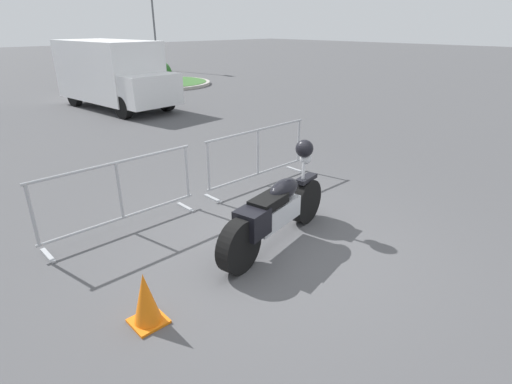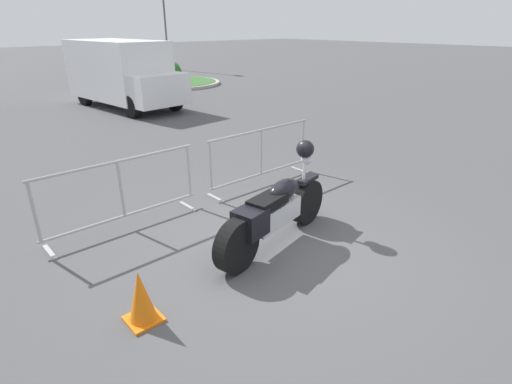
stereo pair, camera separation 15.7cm
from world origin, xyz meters
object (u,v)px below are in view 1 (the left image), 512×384
Objects in this scene: motorcycle at (276,210)px; crowd_barrier_near at (120,195)px; pedestrian at (73,66)px; traffic_cone at (146,299)px; crowd_barrier_far at (258,156)px; street_lamp at (153,9)px; delivery_van at (113,73)px.

crowd_barrier_near is at bearing 115.44° from motorcycle.
pedestrian is 18.97m from traffic_cone.
crowd_barrier_far is at bearing 0.00° from crowd_barrier_near.
street_lamp is (10.68, 21.47, 3.21)m from motorcycle.
traffic_cone is at bearing -51.42° from pedestrian.
pedestrian reaches higher than crowd_barrier_far.
crowd_barrier_far is 16.14m from pedestrian.
street_lamp reaches higher than crowd_barrier_near.
street_lamp is at bearing 85.56° from pedestrian.
crowd_barrier_far is (1.37, 1.81, 0.05)m from motorcycle.
crowd_barrier_near is 0.47× the size of delivery_van.
delivery_van reaches higher than pedestrian.
motorcycle is at bearing -127.03° from crowd_barrier_far.
motorcycle is 3.95× the size of traffic_cone.
crowd_barrier_near is 1.00× the size of crowd_barrier_far.
delivery_van reaches higher than motorcycle.
motorcycle reaches higher than crowd_barrier_far.
traffic_cone is 0.10× the size of street_lamp.
delivery_van is 7.02m from pedestrian.
street_lamp is (9.32, 19.66, 3.15)m from crowd_barrier_far.
traffic_cone is at bearing -120.52° from street_lamp.
crowd_barrier_near is 1.43× the size of pedestrian.
traffic_cone is at bearing -149.46° from crowd_barrier_far.
delivery_van is (2.77, 10.82, 0.74)m from motorcycle.
traffic_cone is 25.43m from street_lamp.
delivery_van reaches higher than crowd_barrier_far.
delivery_van is 12.13m from traffic_cone.
traffic_cone is (-5.98, -17.99, -0.63)m from pedestrian.
traffic_cone is at bearing -110.06° from crowd_barrier_near.
street_lamp is at bearing 137.47° from delivery_van.
delivery_van is (4.13, 9.01, 0.68)m from crowd_barrier_near.
crowd_barrier_near is at bearing 69.94° from traffic_cone.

